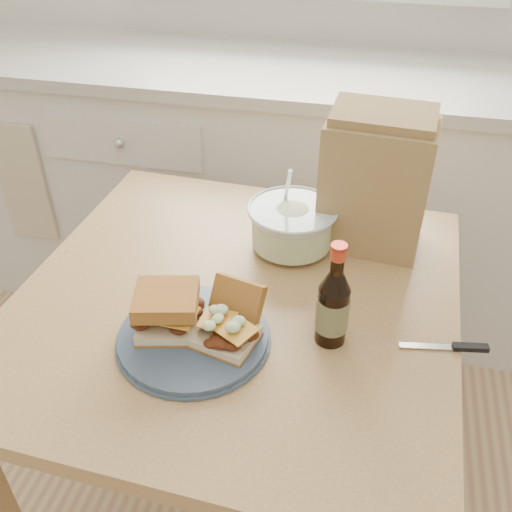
% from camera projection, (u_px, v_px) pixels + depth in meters
% --- Properties ---
extents(cabinet_run, '(2.50, 0.64, 0.94)m').
position_uv_depth(cabinet_run, '(287.00, 189.00, 2.15)').
color(cabinet_run, silver).
rests_on(cabinet_run, ground).
extents(dining_table, '(0.95, 0.95, 0.76)m').
position_uv_depth(dining_table, '(237.00, 333.00, 1.27)').
color(dining_table, tan).
rests_on(dining_table, ground).
extents(plate, '(0.29, 0.29, 0.02)m').
position_uv_depth(plate, '(193.00, 337.00, 1.09)').
color(plate, '#3E5065').
rests_on(plate, dining_table).
extents(sandwich_left, '(0.14, 0.13, 0.09)m').
position_uv_depth(sandwich_left, '(167.00, 310.00, 1.07)').
color(sandwich_left, beige).
rests_on(sandwich_left, plate).
extents(sandwich_right, '(0.13, 0.17, 0.09)m').
position_uv_depth(sandwich_right, '(230.00, 321.00, 1.07)').
color(sandwich_right, beige).
rests_on(sandwich_right, plate).
extents(coleslaw_bowl, '(0.21, 0.21, 0.21)m').
position_uv_depth(coleslaw_bowl, '(292.00, 228.00, 1.32)').
color(coleslaw_bowl, silver).
rests_on(coleslaw_bowl, dining_table).
extents(beer_bottle, '(0.06, 0.06, 0.22)m').
position_uv_depth(beer_bottle, '(333.00, 306.00, 1.05)').
color(beer_bottle, black).
rests_on(beer_bottle, dining_table).
extents(knife, '(0.17, 0.04, 0.01)m').
position_uv_depth(knife, '(459.00, 347.00, 1.08)').
color(knife, silver).
rests_on(knife, dining_table).
extents(paper_bag, '(0.24, 0.17, 0.30)m').
position_uv_depth(paper_bag, '(374.00, 186.00, 1.28)').
color(paper_bag, '#A27F4E').
rests_on(paper_bag, dining_table).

